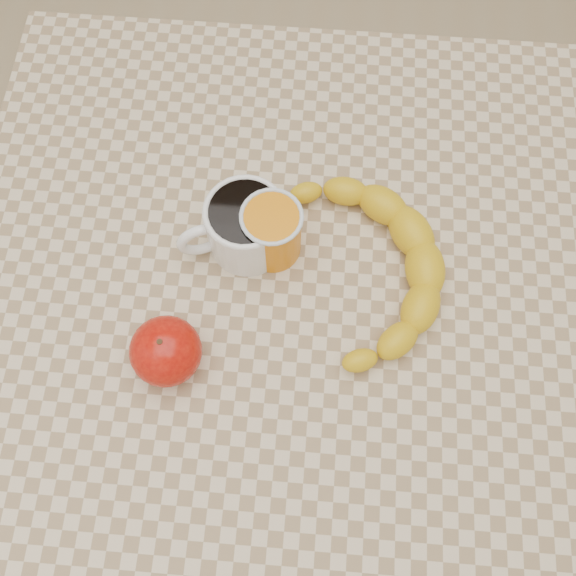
# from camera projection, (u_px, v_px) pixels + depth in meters

# --- Properties ---
(ground) EXTENTS (3.00, 3.00, 0.00)m
(ground) POSITION_uv_depth(u_px,v_px,m) (288.00, 410.00, 1.45)
(ground) COLOR tan
(ground) RESTS_ON ground
(table) EXTENTS (0.80, 0.80, 0.75)m
(table) POSITION_uv_depth(u_px,v_px,m) (288.00, 317.00, 0.83)
(table) COLOR beige
(table) RESTS_ON ground
(coffee_mug) EXTENTS (0.14, 0.12, 0.08)m
(coffee_mug) POSITION_uv_depth(u_px,v_px,m) (244.00, 226.00, 0.74)
(coffee_mug) COLOR white
(coffee_mug) RESTS_ON table
(orange_juice_glass) EXTENTS (0.07, 0.07, 0.08)m
(orange_juice_glass) POSITION_uv_depth(u_px,v_px,m) (272.00, 232.00, 0.74)
(orange_juice_glass) COLOR orange
(orange_juice_glass) RESTS_ON table
(apple) EXTENTS (0.10, 0.10, 0.07)m
(apple) POSITION_uv_depth(u_px,v_px,m) (166.00, 351.00, 0.69)
(apple) COLOR #910804
(apple) RESTS_ON table
(banana) EXTENTS (0.30, 0.36, 0.05)m
(banana) POSITION_uv_depth(u_px,v_px,m) (370.00, 267.00, 0.74)
(banana) COLOR yellow
(banana) RESTS_ON table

